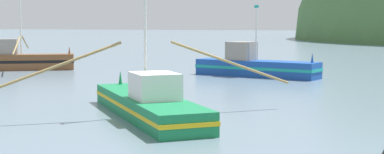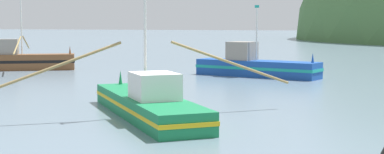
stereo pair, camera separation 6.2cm
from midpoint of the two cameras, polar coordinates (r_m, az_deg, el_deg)
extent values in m
cube|color=#197A47|center=(24.65, -4.59, -2.92)|extent=(8.26, 9.70, 0.91)
cube|color=gold|center=(24.64, -4.59, -2.82)|extent=(8.34, 9.79, 0.16)
cone|color=#197A47|center=(29.21, -7.25, -0.04)|extent=(0.28, 0.28, 0.70)
cube|color=silver|center=(23.42, -3.82, -0.90)|extent=(2.67, 2.74, 1.08)
cylinder|color=silver|center=(24.59, -4.79, 5.44)|extent=(0.12, 0.12, 6.26)
cylinder|color=#997F4C|center=(23.66, -14.01, 0.86)|extent=(4.68, 3.69, 2.12)
cylinder|color=#997F4C|center=(25.85, 3.97, 1.39)|extent=(4.68, 3.69, 2.12)
cube|color=brown|center=(50.59, -16.72, 1.42)|extent=(8.44, 5.50, 1.35)
cube|color=black|center=(50.58, -16.72, 1.50)|extent=(8.52, 5.55, 0.24)
cone|color=brown|center=(50.25, -12.22, 2.68)|extent=(0.27, 0.27, 0.70)
cube|color=gray|center=(50.70, -18.46, 2.89)|extent=(2.71, 2.21, 1.31)
cylinder|color=silver|center=(50.48, -16.83, 5.01)|extent=(0.12, 0.12, 4.99)
cylinder|color=#997F4C|center=(53.75, -16.39, 3.34)|extent=(2.40, 4.41, 1.33)
cylinder|color=#997F4C|center=(47.26, -17.20, 3.06)|extent=(2.40, 4.41, 1.33)
cube|color=#19479E|center=(43.00, 6.43, 0.85)|extent=(9.77, 4.69, 1.21)
cube|color=teal|center=(43.00, 6.43, 0.93)|extent=(9.87, 4.74, 0.22)
cone|color=#19479E|center=(41.10, 11.91, 1.89)|extent=(0.25, 0.25, 0.70)
cube|color=gray|center=(43.52, 4.94, 2.63)|extent=(2.31, 2.27, 1.38)
cylinder|color=silver|center=(42.90, 6.40, 4.27)|extent=(0.12, 0.12, 3.91)
cube|color=teal|center=(42.91, 6.43, 7.04)|extent=(0.35, 0.13, 0.20)
camera|label=1|loc=(0.03, -90.06, -0.01)|focal=53.25mm
camera|label=2|loc=(0.03, 89.94, 0.01)|focal=53.25mm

